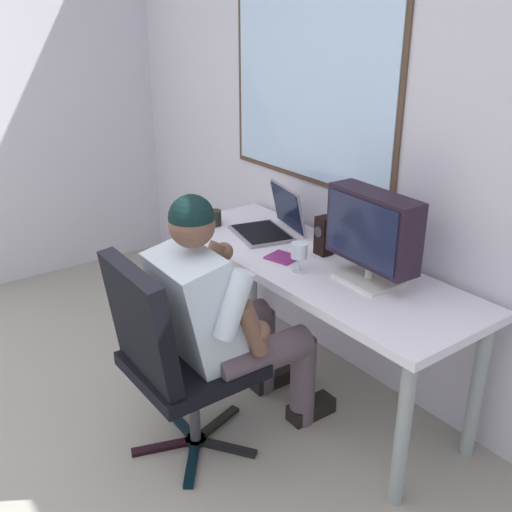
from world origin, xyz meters
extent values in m
cube|color=silver|center=(0.00, 2.17, 1.43)|extent=(5.16, 0.06, 2.86)
cube|color=#4C3828|center=(-0.69, 2.14, 1.47)|extent=(1.27, 0.01, 1.00)
cube|color=silver|center=(-0.69, 2.13, 1.47)|extent=(1.21, 0.02, 0.94)
cylinder|color=#939A97|center=(-1.07, 1.56, 0.34)|extent=(0.06, 0.06, 0.68)
cylinder|color=#939A97|center=(0.57, 1.56, 0.34)|extent=(0.06, 0.06, 0.68)
cylinder|color=#939A97|center=(-1.07, 2.04, 0.34)|extent=(0.06, 0.06, 0.68)
cylinder|color=#939A97|center=(0.57, 2.04, 0.34)|extent=(0.06, 0.06, 0.68)
cube|color=white|center=(-0.25, 1.80, 0.71)|extent=(1.77, 0.62, 0.04)
cube|color=black|center=(-0.37, 1.10, 0.01)|extent=(0.30, 0.05, 0.02)
cube|color=black|center=(-0.27, 0.96, 0.01)|extent=(0.14, 0.29, 0.02)
cube|color=black|center=(-0.11, 1.01, 0.01)|extent=(0.26, 0.21, 0.02)
cube|color=black|center=(-0.10, 1.18, 0.01)|extent=(0.27, 0.20, 0.02)
cube|color=black|center=(-0.27, 1.24, 0.01)|extent=(0.13, 0.30, 0.02)
cylinder|color=black|center=(-0.22, 1.10, 0.01)|extent=(0.10, 0.10, 0.02)
cylinder|color=#3F3F44|center=(-0.22, 1.10, 0.21)|extent=(0.05, 0.05, 0.38)
cube|color=black|center=(-0.22, 1.10, 0.42)|extent=(0.50, 0.50, 0.06)
cube|color=black|center=(-0.23, 0.87, 0.70)|extent=(0.48, 0.14, 0.50)
cylinder|color=#574850|center=(-0.06, 1.36, 0.45)|extent=(0.16, 0.47, 0.15)
cylinder|color=#574850|center=(-0.05, 1.59, 0.23)|extent=(0.12, 0.12, 0.45)
cube|color=black|center=(-0.05, 1.65, 0.04)|extent=(0.11, 0.24, 0.08)
cylinder|color=#574850|center=(-0.38, 1.36, 0.45)|extent=(0.16, 0.47, 0.15)
cylinder|color=#574850|center=(-0.37, 1.60, 0.23)|extent=(0.12, 0.12, 0.45)
cube|color=black|center=(-0.37, 1.66, 0.04)|extent=(0.11, 0.24, 0.08)
cube|color=silver|center=(-0.22, 1.13, 0.70)|extent=(0.39, 0.32, 0.52)
sphere|color=brown|center=(-0.22, 1.13, 1.07)|extent=(0.19, 0.19, 0.19)
sphere|color=black|center=(-0.22, 1.13, 1.10)|extent=(0.19, 0.19, 0.19)
cylinder|color=silver|center=(0.00, 1.17, 0.79)|extent=(0.09, 0.19, 0.29)
cylinder|color=brown|center=(0.00, 1.26, 0.65)|extent=(0.08, 0.16, 0.27)
sphere|color=brown|center=(0.00, 1.30, 0.62)|extent=(0.09, 0.09, 0.09)
cylinder|color=silver|center=(-0.44, 1.18, 0.79)|extent=(0.09, 0.19, 0.29)
cylinder|color=brown|center=(-0.44, 1.32, 0.74)|extent=(0.08, 0.19, 0.26)
sphere|color=brown|center=(-0.44, 1.41, 0.81)|extent=(0.09, 0.09, 0.09)
cube|color=beige|center=(0.07, 1.85, 0.74)|extent=(0.28, 0.23, 0.02)
cylinder|color=beige|center=(0.07, 1.85, 0.78)|extent=(0.04, 0.04, 0.07)
cube|color=black|center=(0.07, 1.85, 0.98)|extent=(0.46, 0.16, 0.32)
cube|color=#191E38|center=(0.07, 1.78, 0.98)|extent=(0.42, 0.03, 0.28)
cube|color=gray|center=(-0.67, 1.81, 0.73)|extent=(0.39, 0.33, 0.02)
cube|color=black|center=(-0.67, 1.81, 0.74)|extent=(0.36, 0.30, 0.00)
cube|color=gray|center=(-0.64, 1.96, 0.86)|extent=(0.35, 0.14, 0.24)
cube|color=#0F1933|center=(-0.64, 1.96, 0.86)|extent=(0.32, 0.13, 0.22)
cylinder|color=silver|center=(-0.19, 1.66, 0.73)|extent=(0.06, 0.06, 0.00)
cylinder|color=silver|center=(-0.19, 1.66, 0.77)|extent=(0.01, 0.01, 0.07)
cylinder|color=silver|center=(-0.19, 1.66, 0.83)|extent=(0.08, 0.08, 0.07)
cylinder|color=#50051E|center=(-0.19, 1.66, 0.81)|extent=(0.07, 0.07, 0.02)
cube|color=black|center=(-0.28, 1.90, 0.82)|extent=(0.08, 0.07, 0.19)
cylinder|color=#333338|center=(-0.28, 1.86, 0.85)|extent=(0.05, 0.01, 0.05)
cube|color=#8D296F|center=(-0.36, 1.70, 0.73)|extent=(0.17, 0.16, 0.01)
cylinder|color=black|center=(-0.95, 1.69, 0.77)|extent=(0.08, 0.08, 0.09)
camera|label=1|loc=(1.71, 0.02, 1.87)|focal=41.55mm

